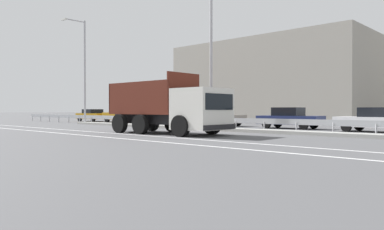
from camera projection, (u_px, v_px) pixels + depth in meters
The scene contains 16 objects.
ground_plane at pixel (190, 132), 22.06m from camera, with size 320.00×320.00×0.00m, color #4C4C4F.
lane_strip_0 at pixel (140, 135), 18.98m from camera, with size 56.68×0.16×0.01m, color silver.
lane_strip_1 at pixel (108, 137), 17.55m from camera, with size 56.68×0.16×0.01m, color silver.
median_island at pixel (214, 129), 23.65m from camera, with size 31.17×1.10×0.18m, color gray.
median_guardrail at pixel (223, 121), 24.32m from camera, with size 56.68×0.09×0.78m.
dump_truck at pixel (179, 111), 19.66m from camera, with size 7.38×2.93×3.22m.
median_road_sign at pixel (188, 108), 25.17m from camera, with size 0.86×0.16×2.66m.
street_lamp_0 at pixel (83, 67), 33.96m from camera, with size 0.70×2.18×9.41m.
street_lamp_1 at pixel (210, 45), 23.60m from camera, with size 0.70×2.18×9.78m.
parked_car_0 at pixel (93, 115), 41.60m from camera, with size 4.23×2.06×1.36m.
parked_car_1 at pixel (123, 115), 38.00m from camera, with size 4.47×2.06×1.56m.
parked_car_2 at pixel (168, 117), 34.06m from camera, with size 4.01×1.95×1.27m.
parked_car_3 at pixel (218, 118), 30.07m from camera, with size 4.38×2.20×1.28m.
parked_car_4 at pixel (290, 118), 25.73m from camera, with size 4.42×2.22×1.46m.
parked_car_5 at pixel (377, 120), 21.59m from camera, with size 4.54×2.24×1.43m.
background_building_0 at pixel (281, 83), 46.52m from camera, with size 22.72×15.30×9.31m, color gray.
Camera 1 is at (15.07, -16.10, 1.30)m, focal length 35.00 mm.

